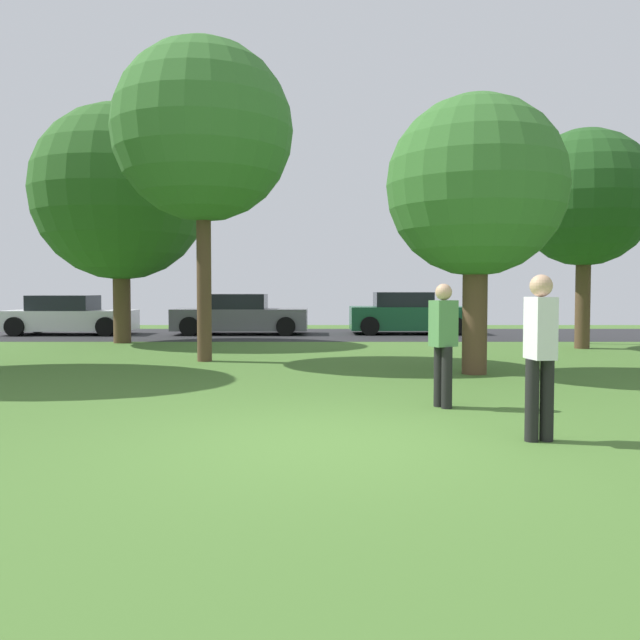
{
  "coord_description": "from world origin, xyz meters",
  "views": [
    {
      "loc": [
        -0.04,
        -6.6,
        1.55
      ],
      "look_at": [
        0.0,
        3.57,
        1.07
      ],
      "focal_mm": 37.04,
      "sensor_mm": 36.0,
      "label": 1
    }
  ],
  "objects_px": {
    "oak_tree_left": "(200,132)",
    "oak_tree_right": "(118,193)",
    "person_bystander": "(538,349)",
    "person_thrower": "(441,340)",
    "parked_car_green": "(405,315)",
    "maple_tree_near": "(582,199)",
    "parked_car_grey": "(237,316)",
    "street_lamp_post": "(577,265)",
    "parked_car_white": "(66,317)",
    "oak_tree_center": "(474,188)"
  },
  "relations": [
    {
      "from": "oak_tree_right",
      "to": "person_bystander",
      "type": "relative_size",
      "value": 4.02
    },
    {
      "from": "oak_tree_center",
      "to": "parked_car_grey",
      "type": "relative_size",
      "value": 1.1
    },
    {
      "from": "person_bystander",
      "to": "parked_car_green",
      "type": "height_order",
      "value": "person_bystander"
    },
    {
      "from": "oak_tree_left",
      "to": "oak_tree_right",
      "type": "height_order",
      "value": "oak_tree_left"
    },
    {
      "from": "oak_tree_right",
      "to": "maple_tree_near",
      "type": "bearing_deg",
      "value": -8.18
    },
    {
      "from": "person_thrower",
      "to": "parked_car_green",
      "type": "height_order",
      "value": "person_thrower"
    },
    {
      "from": "person_thrower",
      "to": "person_bystander",
      "type": "distance_m",
      "value": 2.02
    },
    {
      "from": "parked_car_white",
      "to": "street_lamp_post",
      "type": "distance_m",
      "value": 16.51
    },
    {
      "from": "street_lamp_post",
      "to": "person_thrower",
      "type": "bearing_deg",
      "value": -119.46
    },
    {
      "from": "parked_car_green",
      "to": "street_lamp_post",
      "type": "xyz_separation_m",
      "value": [
        4.34,
        -4.17,
        1.58
      ]
    },
    {
      "from": "person_thrower",
      "to": "oak_tree_right",
      "type": "bearing_deg",
      "value": -83.2
    },
    {
      "from": "oak_tree_left",
      "to": "parked_car_white",
      "type": "bearing_deg",
      "value": 126.12
    },
    {
      "from": "oak_tree_left",
      "to": "oak_tree_center",
      "type": "bearing_deg",
      "value": -21.89
    },
    {
      "from": "oak_tree_center",
      "to": "person_thrower",
      "type": "relative_size",
      "value": 3.11
    },
    {
      "from": "oak_tree_left",
      "to": "oak_tree_center",
      "type": "relative_size",
      "value": 1.35
    },
    {
      "from": "oak_tree_center",
      "to": "street_lamp_post",
      "type": "relative_size",
      "value": 1.12
    },
    {
      "from": "maple_tree_near",
      "to": "person_thrower",
      "type": "distance_m",
      "value": 10.58
    },
    {
      "from": "street_lamp_post",
      "to": "person_bystander",
      "type": "bearing_deg",
      "value": -112.99
    },
    {
      "from": "oak_tree_left",
      "to": "parked_car_grey",
      "type": "height_order",
      "value": "oak_tree_left"
    },
    {
      "from": "maple_tree_near",
      "to": "parked_car_green",
      "type": "xyz_separation_m",
      "value": [
        -3.83,
        5.73,
        -3.24
      ]
    },
    {
      "from": "maple_tree_near",
      "to": "parked_car_white",
      "type": "height_order",
      "value": "maple_tree_near"
    },
    {
      "from": "street_lamp_post",
      "to": "oak_tree_left",
      "type": "bearing_deg",
      "value": -154.83
    },
    {
      "from": "oak_tree_center",
      "to": "oak_tree_right",
      "type": "relative_size",
      "value": 0.74
    },
    {
      "from": "parked_car_grey",
      "to": "street_lamp_post",
      "type": "relative_size",
      "value": 1.02
    },
    {
      "from": "parked_car_green",
      "to": "oak_tree_left",
      "type": "bearing_deg",
      "value": -122.15
    },
    {
      "from": "oak_tree_right",
      "to": "person_thrower",
      "type": "bearing_deg",
      "value": -54.98
    },
    {
      "from": "parked_car_grey",
      "to": "oak_tree_right",
      "type": "bearing_deg",
      "value": -128.64
    },
    {
      "from": "oak_tree_center",
      "to": "oak_tree_right",
      "type": "distance_m",
      "value": 11.12
    },
    {
      "from": "oak_tree_center",
      "to": "oak_tree_right",
      "type": "height_order",
      "value": "oak_tree_right"
    },
    {
      "from": "maple_tree_near",
      "to": "parked_car_green",
      "type": "distance_m",
      "value": 7.61
    },
    {
      "from": "parked_car_grey",
      "to": "parked_car_green",
      "type": "distance_m",
      "value": 5.84
    },
    {
      "from": "oak_tree_right",
      "to": "person_bystander",
      "type": "height_order",
      "value": "oak_tree_right"
    },
    {
      "from": "parked_car_white",
      "to": "maple_tree_near",
      "type": "bearing_deg",
      "value": -18.89
    },
    {
      "from": "oak_tree_right",
      "to": "parked_car_green",
      "type": "bearing_deg",
      "value": 24.02
    },
    {
      "from": "oak_tree_center",
      "to": "person_bystander",
      "type": "bearing_deg",
      "value": -96.31
    },
    {
      "from": "oak_tree_right",
      "to": "oak_tree_left",
      "type": "bearing_deg",
      "value": -56.48
    },
    {
      "from": "person_bystander",
      "to": "parked_car_grey",
      "type": "distance_m",
      "value": 16.86
    },
    {
      "from": "oak_tree_left",
      "to": "maple_tree_near",
      "type": "distance_m",
      "value": 9.91
    },
    {
      "from": "oak_tree_left",
      "to": "oak_tree_right",
      "type": "xyz_separation_m",
      "value": [
        -3.25,
        4.9,
        -0.59
      ]
    },
    {
      "from": "oak_tree_left",
      "to": "person_bystander",
      "type": "height_order",
      "value": "oak_tree_left"
    },
    {
      "from": "maple_tree_near",
      "to": "oak_tree_right",
      "type": "height_order",
      "value": "oak_tree_right"
    },
    {
      "from": "person_thrower",
      "to": "parked_car_white",
      "type": "distance_m",
      "value": 17.31
    },
    {
      "from": "oak_tree_left",
      "to": "parked_car_green",
      "type": "bearing_deg",
      "value": 57.85
    },
    {
      "from": "oak_tree_right",
      "to": "parked_car_white",
      "type": "distance_m",
      "value": 5.83
    },
    {
      "from": "person_bystander",
      "to": "street_lamp_post",
      "type": "bearing_deg",
      "value": -30.84
    },
    {
      "from": "person_thrower",
      "to": "parked_car_white",
      "type": "relative_size",
      "value": 0.38
    },
    {
      "from": "person_bystander",
      "to": "parked_car_grey",
      "type": "relative_size",
      "value": 0.37
    },
    {
      "from": "oak_tree_right",
      "to": "street_lamp_post",
      "type": "bearing_deg",
      "value": -1.13
    },
    {
      "from": "parked_car_white",
      "to": "person_bystander",
      "type": "bearing_deg",
      "value": -55.68
    },
    {
      "from": "oak_tree_right",
      "to": "person_bystander",
      "type": "xyz_separation_m",
      "value": [
        7.97,
        -12.4,
        -3.37
      ]
    }
  ]
}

